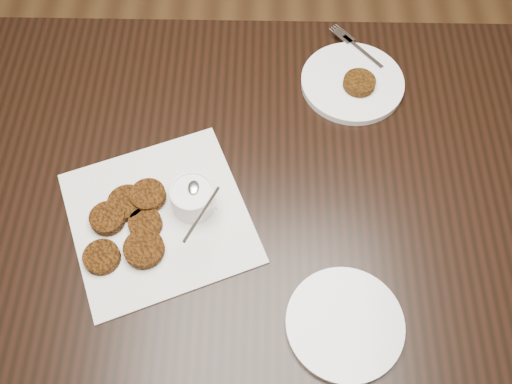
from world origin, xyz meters
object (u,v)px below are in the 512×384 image
at_px(napkin, 159,217).
at_px(plate_empty, 345,324).
at_px(table, 288,275).
at_px(sauce_ramekin, 191,190).
at_px(plate_with_patty, 353,80).

xyz_separation_m(napkin, plate_empty, (0.33, -0.20, 0.00)).
bearing_deg(plate_empty, table, 107.39).
relative_size(napkin, sauce_ramekin, 2.72).
relative_size(table, plate_empty, 7.52).
xyz_separation_m(table, plate_with_patty, (0.12, 0.29, 0.39)).
height_order(plate_with_patty, plate_empty, plate_with_patty).
distance_m(table, sauce_ramekin, 0.48).
relative_size(table, napkin, 4.73).
xyz_separation_m(napkin, sauce_ramekin, (0.06, 0.03, 0.06)).
bearing_deg(plate_empty, plate_with_patty, 84.82).
bearing_deg(napkin, sauce_ramekin, 22.34).
relative_size(table, plate_with_patty, 6.82).
bearing_deg(plate_with_patty, napkin, -139.22).
distance_m(sauce_ramekin, plate_empty, 0.35).
xyz_separation_m(table, plate_empty, (0.07, -0.23, 0.38)).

